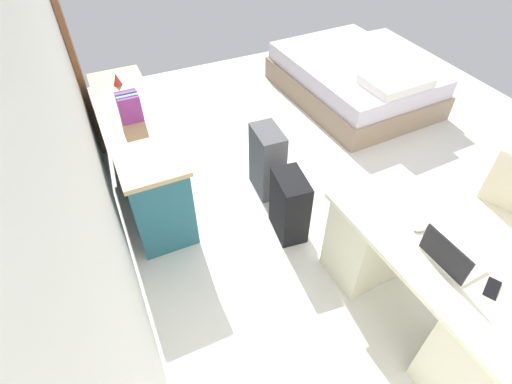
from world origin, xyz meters
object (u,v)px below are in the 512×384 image
at_px(office_chair, 497,227).
at_px(laptop, 450,257).
at_px(bed, 354,79).
at_px(credenza, 141,153).
at_px(suitcase_black, 289,206).
at_px(suitcase_spare_grey, 267,161).
at_px(desk, 425,285).
at_px(cell_phone_near_laptop, 492,288).
at_px(computer_mouse, 420,227).
at_px(figurine_small, 117,79).

xyz_separation_m(office_chair, laptop, (-0.23, 0.84, 0.38)).
xyz_separation_m(office_chair, bed, (2.54, -0.56, -0.18)).
distance_m(credenza, suitcase_black, 1.42).
bearing_deg(bed, suitcase_spare_grey, 122.28).
height_order(desk, credenza, credenza).
relative_size(suitcase_spare_grey, cell_phone_near_laptop, 4.79).
bearing_deg(desk, credenza, 32.34).
bearing_deg(computer_mouse, bed, -31.19).
height_order(desk, bed, desk).
distance_m(office_chair, cell_phone_near_laptop, 0.93).
height_order(desk, suitcase_black, desk).
xyz_separation_m(desk, computer_mouse, (0.19, 0.01, 0.37)).
relative_size(credenza, suitcase_spare_grey, 2.76).
bearing_deg(desk, suitcase_spare_grey, 11.77).
bearing_deg(bed, office_chair, 167.65).
bearing_deg(figurine_small, suitcase_spare_grey, -136.59).
bearing_deg(office_chair, laptop, 105.09).
height_order(office_chair, computer_mouse, office_chair).
bearing_deg(figurine_small, office_chair, -139.79).
height_order(suitcase_spare_grey, cell_phone_near_laptop, cell_phone_near_laptop).
distance_m(computer_mouse, cell_phone_near_laptop, 0.50).
height_order(office_chair, laptop, laptop).
bearing_deg(desk, bed, -26.67).
relative_size(desk, suitcase_spare_grey, 2.25).
relative_size(desk, suitcase_black, 2.52).
bearing_deg(office_chair, bed, -12.35).
relative_size(bed, figurine_small, 17.85).
relative_size(suitcase_black, computer_mouse, 5.84).
height_order(office_chair, suitcase_spare_grey, office_chair).
distance_m(desk, office_chair, 0.81).
xyz_separation_m(desk, cell_phone_near_laptop, (-0.30, -0.05, 0.36)).
bearing_deg(bed, credenza, 101.66).
bearing_deg(suitcase_black, computer_mouse, -148.79).
distance_m(laptop, figurine_small, 3.06).
bearing_deg(cell_phone_near_laptop, figurine_small, -2.92).
relative_size(bed, suitcase_black, 3.36).
xyz_separation_m(bed, laptop, (-2.76, 1.39, 0.55)).
bearing_deg(computer_mouse, office_chair, -95.21).
bearing_deg(figurine_small, desk, -153.36).
bearing_deg(credenza, laptop, -149.26).
height_order(credenza, suitcase_black, credenza).
xyz_separation_m(suitcase_spare_grey, cell_phone_near_laptop, (-1.93, -0.39, 0.43)).
bearing_deg(laptop, desk, -28.83).
height_order(laptop, figurine_small, laptop).
bearing_deg(figurine_small, bed, -90.08).
relative_size(office_chair, figurine_small, 8.55).
xyz_separation_m(credenza, bed, (0.56, -2.70, -0.15)).
xyz_separation_m(desk, credenza, (2.13, 1.35, 0.00)).
height_order(desk, laptop, laptop).
bearing_deg(suitcase_black, credenza, 48.94).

